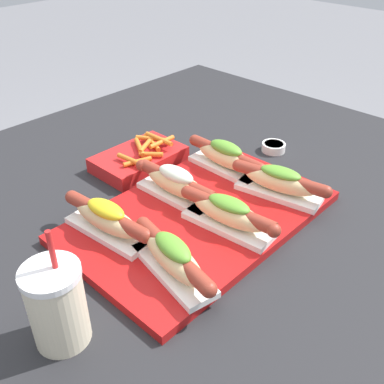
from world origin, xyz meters
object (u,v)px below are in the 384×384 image
object	(u,v)px
hot_dog_3	(107,219)
drink_cup	(57,305)
fries_basket	(140,158)
hot_dog_1	(229,213)
serving_tray	(199,216)
sauce_bowl	(274,147)
hot_dog_4	(175,184)
hot_dog_0	(173,257)
hot_dog_5	(226,157)
hot_dog_2	(280,182)

from	to	relation	value
hot_dog_3	drink_cup	bearing A→B (deg)	-145.05
fries_basket	hot_dog_1	bearing A→B (deg)	-100.77
serving_tray	sauce_bowl	world-z (taller)	sauce_bowl
hot_dog_4	fries_basket	bearing A→B (deg)	71.54
drink_cup	fries_basket	size ratio (longest dim) A/B	0.91
drink_cup	fries_basket	xyz separation A→B (m)	(0.41, 0.30, -0.05)
hot_dog_4	sauce_bowl	size ratio (longest dim) A/B	3.68
serving_tray	hot_dog_1	world-z (taller)	hot_dog_1
drink_cup	fries_basket	distance (m)	0.51
hot_dog_0	fries_basket	world-z (taller)	hot_dog_0
hot_dog_4	hot_dog_5	size ratio (longest dim) A/B	1.00
hot_dog_1	drink_cup	world-z (taller)	drink_cup
hot_dog_0	sauce_bowl	size ratio (longest dim) A/B	3.62
hot_dog_1	hot_dog_2	bearing A→B (deg)	-2.01
sauce_bowl	drink_cup	world-z (taller)	drink_cup
hot_dog_2	drink_cup	size ratio (longest dim) A/B	1.13
hot_dog_1	drink_cup	xyz separation A→B (m)	(-0.35, 0.02, 0.02)
hot_dog_5	drink_cup	distance (m)	0.53
hot_dog_5	sauce_bowl	world-z (taller)	hot_dog_5
hot_dog_0	hot_dog_5	distance (m)	0.36
hot_dog_0	hot_dog_3	bearing A→B (deg)	93.26
hot_dog_0	hot_dog_3	distance (m)	0.16
fries_basket	drink_cup	bearing A→B (deg)	-143.69
serving_tray	hot_dog_3	distance (m)	0.19
sauce_bowl	fries_basket	world-z (taller)	fries_basket
serving_tray	sauce_bowl	xyz separation A→B (m)	(0.35, 0.06, 0.00)
hot_dog_4	fries_basket	world-z (taller)	hot_dog_4
serving_tray	drink_cup	distance (m)	0.36
hot_dog_3	fries_basket	xyz separation A→B (m)	(0.23, 0.17, -0.03)
hot_dog_3	drink_cup	world-z (taller)	drink_cup
hot_dog_0	hot_dog_5	size ratio (longest dim) A/B	0.98
hot_dog_3	fries_basket	distance (m)	0.29
hot_dog_1	hot_dog_5	world-z (taller)	hot_dog_5
hot_dog_2	sauce_bowl	world-z (taller)	hot_dog_2
hot_dog_2	fries_basket	distance (m)	0.34
hot_dog_2	serving_tray	bearing A→B (deg)	154.45
hot_dog_0	fries_basket	bearing A→B (deg)	56.99
hot_dog_5	sauce_bowl	size ratio (longest dim) A/B	3.69
hot_dog_0	serving_tray	bearing A→B (deg)	28.49
hot_dog_3	hot_dog_5	bearing A→B (deg)	-1.14
serving_tray	hot_dog_4	bearing A→B (deg)	87.25
hot_dog_1	serving_tray	bearing A→B (deg)	91.68
hot_dog_4	hot_dog_1	bearing A→B (deg)	-90.55
fries_basket	hot_dog_3	bearing A→B (deg)	-142.63
hot_dog_2	hot_dog_4	distance (m)	0.22
serving_tray	hot_dog_3	xyz separation A→B (m)	(-0.16, 0.08, 0.04)
hot_dog_0	hot_dog_2	xyz separation A→B (m)	(0.32, 0.01, -0.00)
serving_tray	fries_basket	distance (m)	0.26
hot_dog_4	serving_tray	bearing A→B (deg)	-92.75
hot_dog_3	hot_dog_5	xyz separation A→B (m)	(0.33, -0.01, 0.00)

